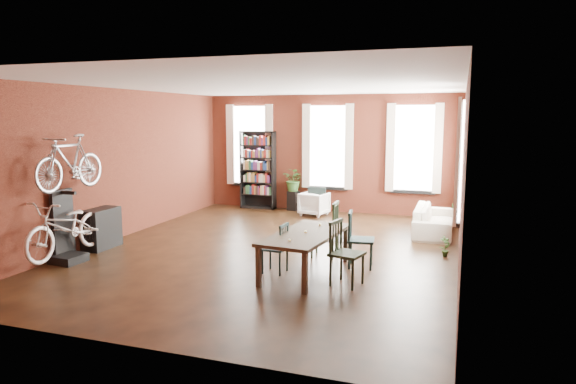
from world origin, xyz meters
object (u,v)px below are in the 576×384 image
at_px(dining_table, 306,253).
at_px(bike_trainer, 69,258).
at_px(dining_chair_a, 275,248).
at_px(white_armchair, 314,203).
at_px(bicycle_floor, 65,201).
at_px(dining_chair_b, 325,229).
at_px(plant_stand, 293,201).
at_px(bookshelf, 258,170).
at_px(cream_sofa, 434,215).
at_px(dining_chair_d, 361,240).
at_px(console_table, 101,228).
at_px(dining_chair_c, 347,254).

bearing_deg(dining_table, bike_trainer, -163.70).
distance_m(dining_chair_a, bike_trainer, 3.81).
relative_size(white_armchair, bicycle_floor, 0.35).
xyz_separation_m(dining_chair_b, plant_stand, (-2.04, 4.38, -0.25)).
bearing_deg(dining_chair_a, bike_trainer, -76.49).
height_order(dining_chair_a, bike_trainer, dining_chair_a).
relative_size(dining_chair_b, bookshelf, 0.47).
xyz_separation_m(white_armchair, plant_stand, (-0.76, 0.53, -0.07)).
distance_m(cream_sofa, plant_stand, 4.25).
distance_m(dining_chair_d, bookshelf, 6.23).
relative_size(bookshelf, bicycle_floor, 1.13).
bearing_deg(dining_chair_b, cream_sofa, 143.29).
relative_size(dining_table, white_armchair, 3.00).
xyz_separation_m(dining_chair_a, bicycle_floor, (-3.71, -0.65, 0.70)).
xyz_separation_m(cream_sofa, bike_trainer, (-6.12, -4.56, -0.33)).
height_order(white_armchair, bicycle_floor, bicycle_floor).
distance_m(cream_sofa, console_table, 7.15).
distance_m(dining_chair_d, plant_stand, 5.61).
height_order(dining_chair_a, bicycle_floor, bicycle_floor).
distance_m(dining_chair_c, bookshelf, 7.05).
height_order(plant_stand, bicycle_floor, bicycle_floor).
height_order(dining_chair_b, console_table, dining_chair_b).
distance_m(dining_chair_d, bike_trainer, 5.26).
xyz_separation_m(dining_chair_b, white_armchair, (-1.28, 3.85, -0.18)).
distance_m(bookshelf, cream_sofa, 5.28).
distance_m(console_table, bicycle_floor, 1.30).
distance_m(dining_chair_c, plant_stand, 6.51).
height_order(dining_table, dining_chair_b, dining_chair_b).
xyz_separation_m(dining_table, bookshelf, (-3.07, 5.51, 0.75)).
height_order(dining_chair_a, cream_sofa, dining_chair_a).
bearing_deg(dining_chair_a, dining_chair_b, 160.51).
relative_size(dining_table, dining_chair_d, 2.08).
bearing_deg(bicycle_floor, dining_chair_d, 14.47).
xyz_separation_m(dining_chair_a, dining_chair_b, (0.54, 1.24, 0.10)).
bearing_deg(dining_chair_c, plant_stand, 38.91).
bearing_deg(bike_trainer, white_armchair, 62.42).
bearing_deg(console_table, dining_table, -4.07).
bearing_deg(dining_chair_a, dining_table, 106.33).
bearing_deg(bicycle_floor, bookshelf, 78.25).
bearing_deg(bike_trainer, console_table, 95.68).
bearing_deg(plant_stand, dining_table, -69.93).
bearing_deg(dining_chair_a, console_table, -92.38).
xyz_separation_m(bike_trainer, console_table, (-0.10, 1.06, 0.33)).
bearing_deg(bike_trainer, dining_chair_d, 15.61).
distance_m(dining_chair_a, white_armchair, 5.15).
relative_size(dining_table, bike_trainer, 4.02).
bearing_deg(console_table, cream_sofa, 29.33).
bearing_deg(dining_chair_c, white_armchair, 34.28).
distance_m(dining_chair_b, plant_stand, 4.84).
relative_size(bookshelf, bike_trainer, 4.36).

